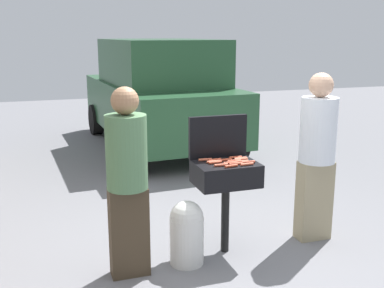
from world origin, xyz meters
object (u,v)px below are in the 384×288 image
(hot_dog_4, at_px, (215,162))
(propane_tank, at_px, (187,231))
(hot_dog_2, at_px, (240,158))
(hot_dog_11, at_px, (242,162))
(hot_dog_3, at_px, (230,163))
(hot_dog_1, at_px, (234,161))
(hot_dog_9, at_px, (236,164))
(hot_dog_6, at_px, (248,162))
(bbq_grill, at_px, (226,177))
(hot_dog_15, at_px, (205,160))
(person_left, at_px, (127,176))
(hot_dog_0, at_px, (225,160))
(hot_dog_5, at_px, (235,157))
(hot_dog_10, at_px, (221,165))
(hot_dog_7, at_px, (231,166))
(hot_dog_8, at_px, (247,164))
(hot_dog_14, at_px, (241,159))
(person_right, at_px, (317,151))
(hot_dog_12, at_px, (213,162))
(parked_minivan, at_px, (158,93))
(hot_dog_13, at_px, (215,160))

(hot_dog_4, relative_size, propane_tank, 0.21)
(hot_dog_2, bearing_deg, hot_dog_11, -107.45)
(hot_dog_3, distance_m, hot_dog_11, 0.12)
(hot_dog_4, bearing_deg, propane_tank, -159.52)
(hot_dog_1, relative_size, hot_dog_9, 1.00)
(hot_dog_6, xyz_separation_m, hot_dog_11, (-0.05, 0.03, 0.00))
(bbq_grill, xyz_separation_m, hot_dog_2, (0.18, 0.06, 0.16))
(hot_dog_15, distance_m, person_left, 0.86)
(hot_dog_0, distance_m, hot_dog_1, 0.09)
(hot_dog_5, height_order, hot_dog_10, same)
(hot_dog_0, distance_m, hot_dog_3, 0.11)
(hot_dog_10, bearing_deg, hot_dog_7, -38.05)
(hot_dog_0, xyz_separation_m, hot_dog_10, (-0.11, -0.16, 0.00))
(hot_dog_1, relative_size, hot_dog_8, 1.00)
(hot_dog_14, relative_size, person_left, 0.08)
(hot_dog_4, xyz_separation_m, propane_tank, (-0.33, -0.12, -0.61))
(hot_dog_10, relative_size, hot_dog_11, 1.00)
(hot_dog_5, distance_m, person_right, 0.86)
(hot_dog_0, relative_size, hot_dog_1, 1.00)
(hot_dog_12, bearing_deg, hot_dog_0, 10.90)
(bbq_grill, xyz_separation_m, hot_dog_9, (0.06, -0.11, 0.16))
(hot_dog_1, relative_size, propane_tank, 0.21)
(hot_dog_0, height_order, propane_tank, hot_dog_0)
(hot_dog_2, bearing_deg, person_left, -169.41)
(hot_dog_7, bearing_deg, hot_dog_9, 38.77)
(hot_dog_15, bearing_deg, hot_dog_5, -2.48)
(hot_dog_2, xyz_separation_m, person_left, (-1.16, -0.22, -0.01))
(hot_dog_1, distance_m, hot_dog_15, 0.28)
(hot_dog_1, distance_m, parked_minivan, 4.58)
(bbq_grill, distance_m, person_left, 1.01)
(hot_dog_1, height_order, hot_dog_7, same)
(hot_dog_11, bearing_deg, hot_dog_8, -86.13)
(person_left, relative_size, parked_minivan, 0.38)
(hot_dog_7, bearing_deg, hot_dog_13, 105.35)
(hot_dog_15, xyz_separation_m, person_right, (1.17, -0.12, 0.02))
(hot_dog_7, relative_size, parked_minivan, 0.03)
(propane_tank, xyz_separation_m, parked_minivan, (0.94, 4.68, 0.70))
(hot_dog_1, height_order, hot_dog_3, same)
(bbq_grill, height_order, hot_dog_4, hot_dog_4)
(hot_dog_13, bearing_deg, hot_dog_5, 5.86)
(bbq_grill, height_order, hot_dog_0, hot_dog_0)
(hot_dog_2, xyz_separation_m, hot_dog_14, (-0.01, -0.04, 0.00))
(hot_dog_5, bearing_deg, propane_tank, -158.08)
(hot_dog_14, bearing_deg, hot_dog_8, -96.88)
(hot_dog_3, distance_m, hot_dog_10, 0.12)
(hot_dog_1, distance_m, person_left, 1.07)
(hot_dog_15, bearing_deg, hot_dog_12, -62.11)
(hot_dog_9, bearing_deg, hot_dog_0, 104.52)
(hot_dog_9, xyz_separation_m, hot_dog_14, (0.11, 0.13, 0.00))
(hot_dog_9, bearing_deg, hot_dog_1, 77.24)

